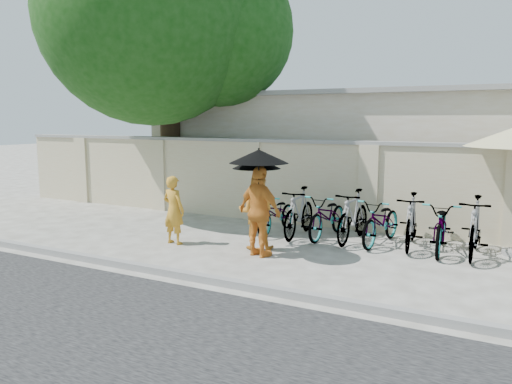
% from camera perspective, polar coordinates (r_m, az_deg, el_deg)
% --- Properties ---
extents(ground, '(80.00, 80.00, 0.00)m').
position_cam_1_polar(ground, '(9.84, -3.68, -6.87)').
color(ground, '#BAB7AD').
extents(kerb, '(40.00, 0.16, 0.12)m').
position_cam_1_polar(kerb, '(8.48, -9.74, -9.07)').
color(kerb, gray).
rests_on(kerb, ground).
extents(compound_wall, '(20.00, 0.30, 2.00)m').
position_cam_1_polar(compound_wall, '(12.08, 8.30, 0.75)').
color(compound_wall, beige).
rests_on(compound_wall, ground).
extents(building_behind, '(14.00, 6.00, 3.20)m').
position_cam_1_polar(building_behind, '(15.42, 16.61, 4.36)').
color(building_behind, beige).
rests_on(building_behind, ground).
extents(shade_tree, '(6.70, 6.20, 8.20)m').
position_cam_1_polar(shade_tree, '(14.25, -10.61, 18.40)').
color(shade_tree, '#41301B').
rests_on(shade_tree, ground).
extents(monk_left, '(0.55, 0.39, 1.43)m').
position_cam_1_polar(monk_left, '(10.46, -9.39, -2.05)').
color(monk_left, '#C48722').
rests_on(monk_left, ground).
extents(monk_center, '(0.86, 0.76, 1.48)m').
position_cam_1_polar(monk_center, '(9.91, 0.02, -2.36)').
color(monk_center, orange).
rests_on(monk_center, ground).
extents(parasol_center, '(0.95, 0.95, 1.01)m').
position_cam_1_polar(parasol_center, '(9.68, 0.06, 3.34)').
color(parasol_center, black).
rests_on(parasol_center, ground).
extents(monk_right, '(1.09, 0.71, 1.72)m').
position_cam_1_polar(monk_right, '(9.35, 0.43, -2.26)').
color(monk_right, orange).
rests_on(monk_right, ground).
extents(parasol_right, '(1.10, 1.10, 1.06)m').
position_cam_1_polar(parasol_right, '(9.14, 0.32, 4.10)').
color(parasol_right, black).
rests_on(parasol_right, ground).
extents(bike_0, '(0.66, 1.73, 0.90)m').
position_cam_1_polar(bike_0, '(11.36, 2.41, -2.47)').
color(bike_0, '#A6A6A6').
rests_on(bike_0, ground).
extents(bike_1, '(0.60, 1.84, 1.09)m').
position_cam_1_polar(bike_1, '(11.01, 4.95, -2.34)').
color(bike_1, '#A6A6A6').
rests_on(bike_1, ground).
extents(bike_2, '(0.76, 1.88, 0.97)m').
position_cam_1_polar(bike_2, '(11.00, 8.22, -2.72)').
color(bike_2, '#A6A6A6').
rests_on(bike_2, ground).
extents(bike_3, '(0.60, 1.85, 1.10)m').
position_cam_1_polar(bike_3, '(10.72, 11.04, -2.72)').
color(bike_3, '#A6A6A6').
rests_on(bike_3, ground).
extents(bike_4, '(0.88, 1.91, 0.97)m').
position_cam_1_polar(bike_4, '(10.63, 14.16, -3.28)').
color(bike_4, '#A6A6A6').
rests_on(bike_4, ground).
extents(bike_5, '(0.69, 1.86, 1.10)m').
position_cam_1_polar(bike_5, '(10.49, 17.31, -3.20)').
color(bike_5, '#A6A6A6').
rests_on(bike_5, ground).
extents(bike_6, '(0.82, 1.99, 1.02)m').
position_cam_1_polar(bike_6, '(10.38, 20.49, -3.68)').
color(bike_6, '#A6A6A6').
rests_on(bike_6, ground).
extents(bike_7, '(0.54, 1.89, 1.14)m').
position_cam_1_polar(bike_7, '(10.24, 23.73, -3.70)').
color(bike_7, '#A6A6A6').
rests_on(bike_7, ground).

